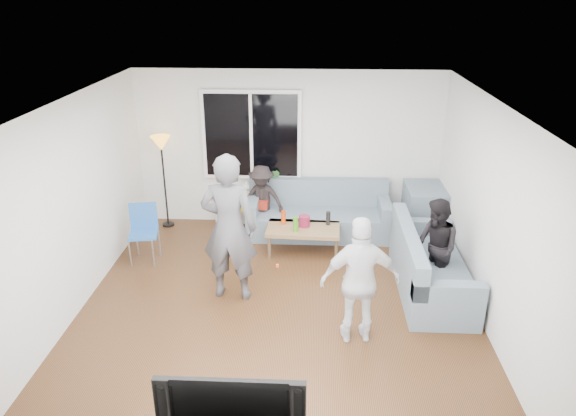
# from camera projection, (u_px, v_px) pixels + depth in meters

# --- Properties ---
(floor) EXTENTS (5.00, 5.50, 0.04)m
(floor) POSITION_uv_depth(u_px,v_px,m) (278.00, 311.00, 6.79)
(floor) COLOR #56351C
(floor) RESTS_ON ground
(ceiling) EXTENTS (5.00, 5.50, 0.04)m
(ceiling) POSITION_uv_depth(u_px,v_px,m) (276.00, 104.00, 5.77)
(ceiling) COLOR white
(ceiling) RESTS_ON ground
(wall_back) EXTENTS (5.00, 0.04, 2.60)m
(wall_back) POSITION_uv_depth(u_px,v_px,m) (289.00, 149.00, 8.83)
(wall_back) COLOR silver
(wall_back) RESTS_ON ground
(wall_front) EXTENTS (5.00, 0.04, 2.60)m
(wall_front) POSITION_uv_depth(u_px,v_px,m) (249.00, 374.00, 3.72)
(wall_front) COLOR silver
(wall_front) RESTS_ON ground
(wall_left) EXTENTS (0.04, 5.50, 2.60)m
(wall_left) POSITION_uv_depth(u_px,v_px,m) (67.00, 211.00, 6.39)
(wall_left) COLOR silver
(wall_left) RESTS_ON ground
(wall_right) EXTENTS (0.04, 5.50, 2.60)m
(wall_right) POSITION_uv_depth(u_px,v_px,m) (495.00, 220.00, 6.16)
(wall_right) COLOR silver
(wall_right) RESTS_ON ground
(window_frame) EXTENTS (1.62, 0.06, 1.47)m
(window_frame) POSITION_uv_depth(u_px,v_px,m) (252.00, 135.00, 8.69)
(window_frame) COLOR white
(window_frame) RESTS_ON wall_back
(window_glass) EXTENTS (1.50, 0.02, 1.35)m
(window_glass) POSITION_uv_depth(u_px,v_px,m) (251.00, 136.00, 8.65)
(window_glass) COLOR black
(window_glass) RESTS_ON window_frame
(window_mullion) EXTENTS (0.05, 0.03, 1.35)m
(window_mullion) POSITION_uv_depth(u_px,v_px,m) (251.00, 136.00, 8.64)
(window_mullion) COLOR white
(window_mullion) RESTS_ON window_frame
(radiator) EXTENTS (1.30, 0.12, 0.62)m
(radiator) POSITION_uv_depth(u_px,v_px,m) (253.00, 206.00, 9.13)
(radiator) COLOR silver
(radiator) RESTS_ON floor
(potted_plant) EXTENTS (0.24, 0.22, 0.37)m
(potted_plant) POSITION_uv_depth(u_px,v_px,m) (274.00, 180.00, 8.89)
(potted_plant) COLOR #306B2B
(potted_plant) RESTS_ON radiator
(vase) EXTENTS (0.15, 0.15, 0.16)m
(vase) POSITION_uv_depth(u_px,v_px,m) (246.00, 186.00, 8.96)
(vase) COLOR white
(vase) RESTS_ON radiator
(sofa_back_section) EXTENTS (2.30, 0.85, 0.85)m
(sofa_back_section) POSITION_uv_depth(u_px,v_px,m) (318.00, 210.00, 8.68)
(sofa_back_section) COLOR slate
(sofa_back_section) RESTS_ON floor
(sofa_right_section) EXTENTS (2.00, 0.85, 0.85)m
(sofa_right_section) POSITION_uv_depth(u_px,v_px,m) (433.00, 261.00, 7.08)
(sofa_right_section) COLOR slate
(sofa_right_section) RESTS_ON floor
(sofa_corner) EXTENTS (0.85, 0.85, 0.85)m
(sofa_corner) POSITION_uv_depth(u_px,v_px,m) (431.00, 212.00, 8.60)
(sofa_corner) COLOR slate
(sofa_corner) RESTS_ON floor
(cushion_yellow) EXTENTS (0.45, 0.41, 0.14)m
(cushion_yellow) POSITION_uv_depth(u_px,v_px,m) (239.00, 204.00, 8.69)
(cushion_yellow) COLOR gold
(cushion_yellow) RESTS_ON sofa_back_section
(cushion_red) EXTENTS (0.39, 0.34, 0.13)m
(cushion_red) POSITION_uv_depth(u_px,v_px,m) (258.00, 203.00, 8.75)
(cushion_red) COLOR maroon
(cushion_red) RESTS_ON sofa_back_section
(coffee_table) EXTENTS (1.13, 0.65, 0.40)m
(coffee_table) POSITION_uv_depth(u_px,v_px,m) (303.00, 239.00, 8.20)
(coffee_table) COLOR #9C704B
(coffee_table) RESTS_ON floor
(pitcher) EXTENTS (0.17, 0.17, 0.17)m
(pitcher) POSITION_uv_depth(u_px,v_px,m) (304.00, 221.00, 8.13)
(pitcher) COLOR maroon
(pitcher) RESTS_ON coffee_table
(side_chair) EXTENTS (0.46, 0.46, 0.86)m
(side_chair) POSITION_uv_depth(u_px,v_px,m) (144.00, 235.00, 7.82)
(side_chair) COLOR #265CA8
(side_chair) RESTS_ON floor
(floor_lamp) EXTENTS (0.32, 0.32, 1.56)m
(floor_lamp) POSITION_uv_depth(u_px,v_px,m) (164.00, 182.00, 8.86)
(floor_lamp) COLOR #FAAA2F
(floor_lamp) RESTS_ON floor
(player_left) EXTENTS (0.75, 0.53, 1.95)m
(player_left) POSITION_uv_depth(u_px,v_px,m) (229.00, 228.00, 6.73)
(player_left) COLOR #49484D
(player_left) RESTS_ON floor
(player_right) EXTENTS (0.93, 0.46, 1.53)m
(player_right) POSITION_uv_depth(u_px,v_px,m) (360.00, 281.00, 5.94)
(player_right) COLOR silver
(player_right) RESTS_ON floor
(spectator_right) EXTENTS (0.67, 0.76, 1.31)m
(spectator_right) POSITION_uv_depth(u_px,v_px,m) (436.00, 248.00, 6.92)
(spectator_right) COLOR black
(spectator_right) RESTS_ON floor
(spectator_back) EXTENTS (0.82, 0.57, 1.16)m
(spectator_back) POSITION_uv_depth(u_px,v_px,m) (262.00, 200.00, 8.69)
(spectator_back) COLOR black
(spectator_back) RESTS_ON floor
(television) EXTENTS (1.15, 0.15, 0.66)m
(television) POSITION_uv_depth(u_px,v_px,m) (233.00, 404.00, 4.18)
(television) COLOR black
(television) RESTS_ON tv_console
(bottle_e) EXTENTS (0.07, 0.07, 0.21)m
(bottle_e) POSITION_uv_depth(u_px,v_px,m) (328.00, 218.00, 8.18)
(bottle_e) COLOR black
(bottle_e) RESTS_ON coffee_table
(bottle_a) EXTENTS (0.07, 0.07, 0.22)m
(bottle_a) POSITION_uv_depth(u_px,v_px,m) (283.00, 218.00, 8.20)
(bottle_a) COLOR red
(bottle_a) RESTS_ON coffee_table
(bottle_b) EXTENTS (0.08, 0.08, 0.24)m
(bottle_b) POSITION_uv_depth(u_px,v_px,m) (296.00, 224.00, 7.94)
(bottle_b) COLOR #3B931A
(bottle_b) RESTS_ON coffee_table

